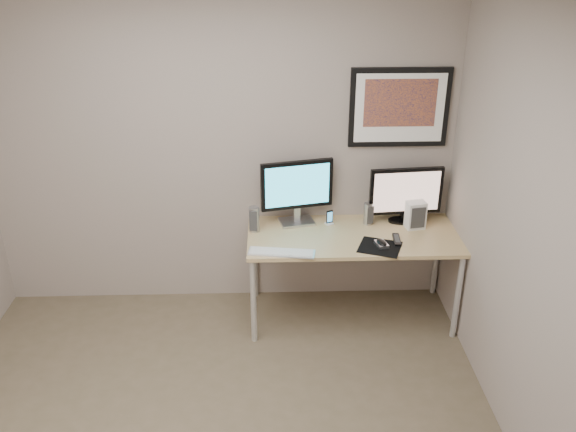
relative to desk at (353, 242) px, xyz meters
name	(u,v)px	position (x,y,z in m)	size (l,w,h in m)	color
room	(203,166)	(-1.00, -0.90, 0.98)	(3.60, 3.60, 3.60)	white
desk	(353,242)	(0.00, 0.00, 0.00)	(1.60, 0.70, 0.73)	olive
framed_art	(399,108)	(0.35, 0.33, 0.96)	(0.75, 0.04, 0.60)	black
monitor_large	(297,189)	(-0.42, 0.22, 0.35)	(0.56, 0.24, 0.52)	#ABABB0
monitor_tv	(406,194)	(0.43, 0.21, 0.31)	(0.58, 0.15, 0.45)	black
speaker_left	(254,219)	(-0.75, 0.09, 0.16)	(0.08, 0.08, 0.20)	#ABABB0
speaker_right	(368,213)	(0.14, 0.18, 0.15)	(0.07, 0.07, 0.18)	#ABABB0
phone_dock	(330,217)	(-0.16, 0.18, 0.13)	(0.05, 0.05, 0.12)	black
keyboard	(281,252)	(-0.55, -0.28, 0.07)	(0.48, 0.13, 0.02)	silver
mousepad	(380,247)	(0.17, -0.21, 0.07)	(0.29, 0.26, 0.00)	black
mouse	(382,243)	(0.18, -0.19, 0.09)	(0.07, 0.12, 0.04)	black
remote	(397,239)	(0.31, -0.11, 0.08)	(0.05, 0.18, 0.02)	black
fan_unit	(415,215)	(0.49, 0.10, 0.17)	(0.14, 0.10, 0.22)	silver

